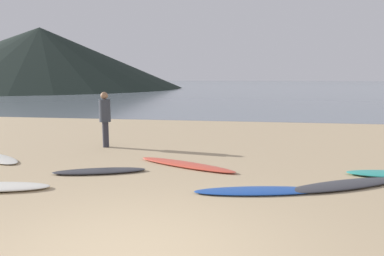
% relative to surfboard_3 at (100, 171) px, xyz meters
% --- Properties ---
extents(ground_plane, '(120.00, 120.00, 0.20)m').
position_rel_surfboard_3_xyz_m(ground_plane, '(1.78, 6.45, -0.14)').
color(ground_plane, tan).
rests_on(ground_plane, ground).
extents(ocean_water, '(140.00, 100.00, 0.01)m').
position_rel_surfboard_3_xyz_m(ocean_water, '(1.78, 58.94, -0.04)').
color(ocean_water, slate).
rests_on(ocean_water, ground).
extents(headland_hill, '(42.95, 42.95, 9.11)m').
position_rel_surfboard_3_xyz_m(headland_hill, '(-27.96, 44.08, 4.51)').
color(headland_hill, black).
rests_on(headland_hill, ground).
extents(surfboard_3, '(2.02, 1.02, 0.08)m').
position_rel_surfboard_3_xyz_m(surfboard_3, '(0.00, 0.00, 0.00)').
color(surfboard_3, '#333338').
rests_on(surfboard_3, ground).
extents(surfboard_4, '(2.53, 1.45, 0.08)m').
position_rel_surfboard_3_xyz_m(surfboard_4, '(1.75, 0.82, 0.00)').
color(surfboard_4, '#D84C38').
rests_on(surfboard_4, ground).
extents(surfboard_5, '(2.39, 0.93, 0.07)m').
position_rel_surfboard_3_xyz_m(surfboard_5, '(3.36, -0.80, -0.01)').
color(surfboard_5, '#1E479E').
rests_on(surfboard_5, ground).
extents(surfboard_6, '(2.45, 1.62, 0.08)m').
position_rel_surfboard_3_xyz_m(surfboard_6, '(4.96, -0.23, 0.00)').
color(surfboard_6, '#333338').
rests_on(surfboard_6, ground).
extents(person_1, '(0.32, 0.32, 1.61)m').
position_rel_surfboard_3_xyz_m(person_1, '(-0.93, 2.64, 0.91)').
color(person_1, '#2D2D38').
rests_on(person_1, ground).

